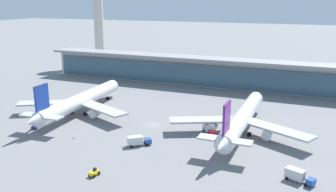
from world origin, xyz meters
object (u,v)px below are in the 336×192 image
object	(u,v)px
airliner_left_stand	(80,101)
airliner_centre_stand	(242,118)
service_truck_by_tail_blue	(298,175)
service_truck_on_taxiway_blue	(138,141)
safety_cone_alpha	(73,138)
service_truck_under_wing_yellow	(94,173)
service_truck_at_far_stand_blue	(36,126)
service_truck_near_nose_red	(209,128)
control_tower	(98,13)

from	to	relation	value
airliner_left_stand	airliner_centre_stand	xyz separation A→B (m)	(63.33, 2.74, 0.00)
service_truck_by_tail_blue	service_truck_on_taxiway_blue	bearing A→B (deg)	173.69
service_truck_on_taxiway_blue	safety_cone_alpha	bearing A→B (deg)	-172.53
service_truck_under_wing_yellow	safety_cone_alpha	bearing A→B (deg)	137.45
service_truck_by_tail_blue	service_truck_at_far_stand_blue	world-z (taller)	service_truck_by_tail_blue
service_truck_near_nose_red	service_truck_at_far_stand_blue	xyz separation A→B (m)	(-57.70, -18.77, -0.88)
airliner_left_stand	safety_cone_alpha	distance (m)	27.67
service_truck_near_nose_red	service_truck_under_wing_yellow	world-z (taller)	service_truck_near_nose_red
service_truck_by_tail_blue	service_truck_under_wing_yellow	bearing A→B (deg)	-160.82
safety_cone_alpha	control_tower	bearing A→B (deg)	119.22
service_truck_on_taxiway_blue	service_truck_under_wing_yellow	bearing A→B (deg)	-93.11
control_tower	safety_cone_alpha	distance (m)	145.73
service_truck_on_taxiway_blue	service_truck_at_far_stand_blue	size ratio (longest dim) A/B	1.03
service_truck_under_wing_yellow	service_truck_at_far_stand_blue	world-z (taller)	service_truck_at_far_stand_blue
airliner_centre_stand	safety_cone_alpha	size ratio (longest dim) A/B	88.89
service_truck_under_wing_yellow	service_truck_by_tail_blue	world-z (taller)	service_truck_by_tail_blue
service_truck_near_nose_red	service_truck_on_taxiway_blue	bearing A→B (deg)	-131.10
airliner_left_stand	service_truck_under_wing_yellow	xyz separation A→B (m)	(34.85, -42.52, -4.36)
airliner_left_stand	service_truck_by_tail_blue	world-z (taller)	airliner_left_stand
airliner_left_stand	safety_cone_alpha	world-z (taller)	airliner_left_stand
service_truck_under_wing_yellow	service_truck_at_far_stand_blue	distance (m)	45.59
airliner_centre_stand	service_truck_by_tail_blue	size ratio (longest dim) A/B	8.15
safety_cone_alpha	service_truck_at_far_stand_blue	bearing A→B (deg)	169.03
control_tower	service_truck_under_wing_yellow	bearing A→B (deg)	-57.77
airliner_left_stand	service_truck_under_wing_yellow	size ratio (longest dim) A/B	20.44
service_truck_under_wing_yellow	safety_cone_alpha	size ratio (longest dim) A/B	4.36
control_tower	service_truck_at_far_stand_blue	bearing A→B (deg)	-67.18
service_truck_under_wing_yellow	safety_cone_alpha	xyz separation A→B (m)	(-20.87, 19.16, -0.56)
service_truck_on_taxiway_blue	control_tower	distance (m)	154.84
airliner_centre_stand	service_truck_at_far_stand_blue	world-z (taller)	airliner_centre_stand
service_truck_near_nose_red	control_tower	world-z (taller)	control_tower
airliner_centre_stand	service_truck_at_far_stand_blue	size ratio (longest dim) A/B	9.03
service_truck_near_nose_red	service_truck_by_tail_blue	size ratio (longest dim) A/B	0.94
service_truck_near_nose_red	service_truck_under_wing_yellow	size ratio (longest dim) A/B	2.35
airliner_left_stand	service_truck_at_far_stand_blue	size ratio (longest dim) A/B	9.05
service_truck_near_nose_red	service_truck_at_far_stand_blue	bearing A→B (deg)	-161.98
airliner_centre_stand	service_truck_at_far_stand_blue	xyz separation A→B (m)	(-67.98, -22.50, -4.42)
service_truck_near_nose_red	service_truck_on_taxiway_blue	world-z (taller)	same
service_truck_under_wing_yellow	service_truck_at_far_stand_blue	xyz separation A→B (m)	(-39.50, 22.77, -0.07)
service_truck_on_taxiway_blue	service_truck_by_tail_blue	bearing A→B (deg)	-6.31
service_truck_at_far_stand_blue	service_truck_near_nose_red	bearing A→B (deg)	18.02
airliner_left_stand	service_truck_by_tail_blue	distance (m)	87.19
service_truck_by_tail_blue	safety_cone_alpha	size ratio (longest dim) A/B	10.90
airliner_left_stand	service_truck_at_far_stand_blue	bearing A→B (deg)	-103.25
service_truck_near_nose_red	control_tower	xyz separation A→B (m)	(-108.15, 101.13, 33.40)
airliner_left_stand	service_truck_at_far_stand_blue	xyz separation A→B (m)	(-4.65, -19.76, -4.42)
service_truck_near_nose_red	service_truck_by_tail_blue	world-z (taller)	same
service_truck_on_taxiway_blue	control_tower	world-z (taller)	control_tower
airliner_centre_stand	service_truck_on_taxiway_blue	size ratio (longest dim) A/B	8.80
service_truck_near_nose_red	service_truck_by_tail_blue	xyz separation A→B (m)	(30.20, -24.71, 0.00)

